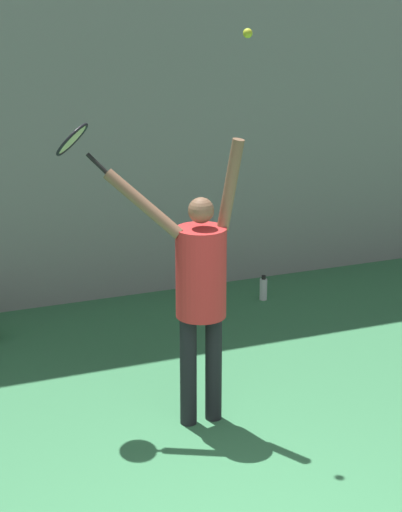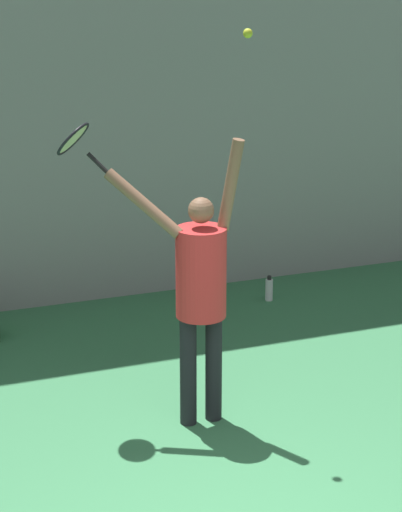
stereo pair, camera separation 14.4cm
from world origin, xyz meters
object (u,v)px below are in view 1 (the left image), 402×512
object	(u,v)px
tennis_player	(200,284)
water_bottle	(263,289)
tennis_racket	(74,141)
tennis_ball	(248,33)

from	to	relation	value
tennis_player	water_bottle	distance (m)	2.98
tennis_racket	water_bottle	bearing A→B (deg)	36.04
tennis_ball	tennis_player	bearing A→B (deg)	161.41
water_bottle	tennis_player	bearing A→B (deg)	-125.86
tennis_racket	tennis_ball	distance (m)	1.49
tennis_player	tennis_ball	world-z (taller)	tennis_ball
tennis_racket	water_bottle	size ratio (longest dim) A/B	1.55
water_bottle	tennis_ball	bearing A→B (deg)	-119.16
tennis_player	tennis_ball	distance (m)	1.86
tennis_ball	water_bottle	size ratio (longest dim) A/B	0.25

